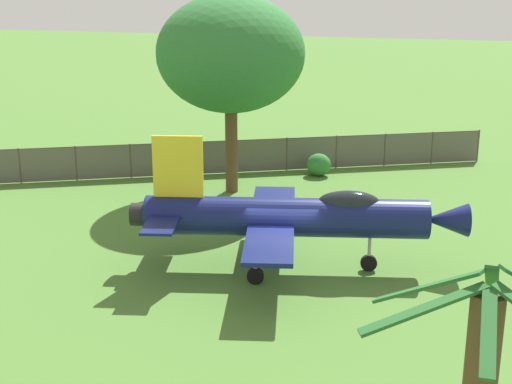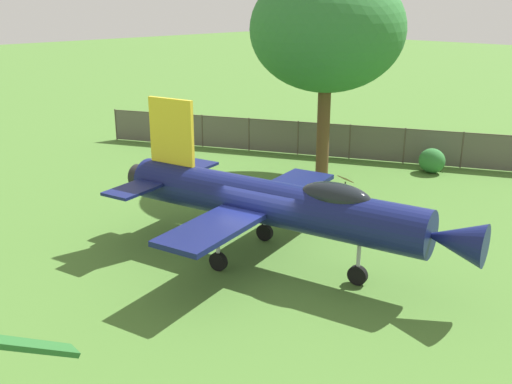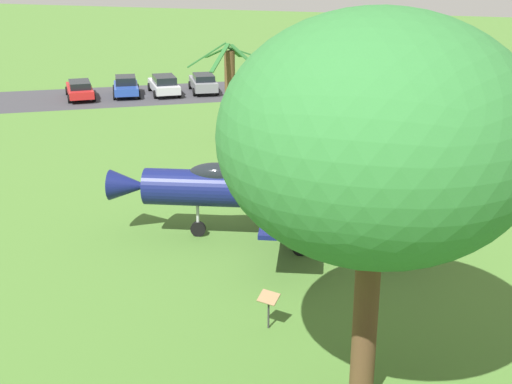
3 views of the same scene
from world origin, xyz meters
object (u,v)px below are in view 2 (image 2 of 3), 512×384
object	(u,v)px
display_jet	(279,203)
info_plaque	(345,183)
shade_tree	(327,30)
shrub_near_fence	(432,161)

from	to	relation	value
display_jet	info_plaque	bearing A→B (deg)	95.25
display_jet	shade_tree	size ratio (longest dim) A/B	1.26
display_jet	info_plaque	xyz separation A→B (m)	(-6.35, -1.97, -1.21)
shrub_near_fence	info_plaque	size ratio (longest dim) A/B	1.14
shade_tree	shrub_near_fence	xyz separation A→B (m)	(-3.99, 3.65, -6.16)
display_jet	shrub_near_fence	world-z (taller)	display_jet
display_jet	shade_tree	bearing A→B (deg)	108.05
display_jet	shade_tree	distance (m)	11.30
shade_tree	info_plaque	size ratio (longest dim) A/B	8.39
display_jet	shade_tree	world-z (taller)	shade_tree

